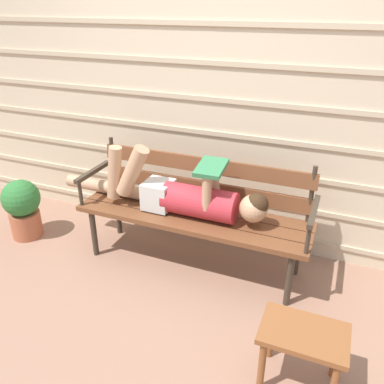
{
  "coord_description": "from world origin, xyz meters",
  "views": [
    {
      "loc": [
        0.93,
        -2.1,
        1.82
      ],
      "look_at": [
        0.0,
        0.18,
        0.61
      ],
      "focal_mm": 36.71,
      "sensor_mm": 36.0,
      "label": 1
    }
  ],
  "objects_px": {
    "footstool": "(303,342)",
    "reclining_person": "(182,195)",
    "park_bench": "(196,205)",
    "potted_plant": "(23,207)"
  },
  "relations": [
    {
      "from": "potted_plant",
      "to": "park_bench",
      "type": "bearing_deg",
      "value": 9.03
    },
    {
      "from": "park_bench",
      "to": "potted_plant",
      "type": "xyz_separation_m",
      "value": [
        -1.45,
        -0.23,
        -0.19
      ]
    },
    {
      "from": "reclining_person",
      "to": "potted_plant",
      "type": "relative_size",
      "value": 3.23
    },
    {
      "from": "park_bench",
      "to": "reclining_person",
      "type": "height_order",
      "value": "reclining_person"
    },
    {
      "from": "potted_plant",
      "to": "reclining_person",
      "type": "bearing_deg",
      "value": 6.73
    },
    {
      "from": "potted_plant",
      "to": "footstool",
      "type": "bearing_deg",
      "value": -14.02
    },
    {
      "from": "park_bench",
      "to": "reclining_person",
      "type": "bearing_deg",
      "value": -138.94
    },
    {
      "from": "park_bench",
      "to": "potted_plant",
      "type": "height_order",
      "value": "park_bench"
    },
    {
      "from": "park_bench",
      "to": "reclining_person",
      "type": "xyz_separation_m",
      "value": [
        -0.08,
        -0.07,
        0.1
      ]
    },
    {
      "from": "footstool",
      "to": "reclining_person",
      "type": "bearing_deg",
      "value": 142.66
    }
  ]
}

